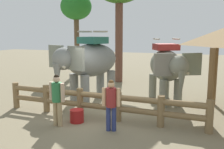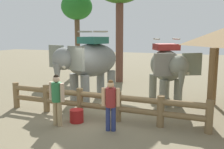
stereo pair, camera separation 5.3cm
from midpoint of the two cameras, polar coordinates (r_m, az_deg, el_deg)
ground_plane at (r=9.68m, az=-2.31°, el=-9.25°), size 60.00×60.00×0.00m
log_fence at (r=9.32m, az=-2.86°, el=-6.13°), size 7.70×0.39×1.05m
elephant_near_left at (r=11.63m, az=-4.89°, el=2.78°), size 2.62×3.75×3.15m
elephant_center at (r=11.35m, az=12.17°, el=1.55°), size 2.64×3.31×2.83m
tourist_woman_in_black at (r=8.08m, az=-0.09°, el=-6.02°), size 0.57×0.38×1.63m
tourist_man_in_blue at (r=8.69m, az=-11.88°, el=-4.74°), size 0.61×0.39×1.73m
tree_far_right at (r=19.33m, az=-7.69°, el=14.16°), size 2.23×2.23×5.86m
feed_bucket at (r=9.13m, az=-7.62°, el=-9.02°), size 0.48×0.48×0.44m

